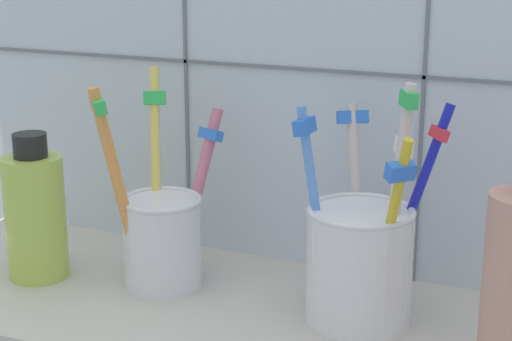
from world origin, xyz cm
name	(u,v)px	position (x,y,z in cm)	size (l,w,h in cm)	color
counter_slab	(246,322)	(0.00, 0.00, 1.00)	(64.00, 22.00, 2.00)	#BCB7AD
tile_wall_back	(303,31)	(0.00, 12.00, 22.50)	(64.00, 2.20, 45.00)	silver
toothbrush_cup_left	(162,232)	(-8.54, 2.03, 6.56)	(7.75, 11.18, 17.55)	white
toothbrush_cup_right	(361,257)	(8.54, 2.02, 7.13)	(10.85, 10.99, 18.40)	white
soap_bottle	(35,214)	(-19.16, -0.72, 7.63)	(5.12, 5.12, 12.57)	#ADC94F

